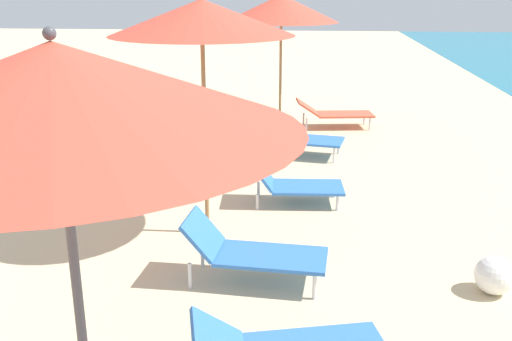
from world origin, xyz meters
name	(u,v)px	position (x,y,z in m)	size (l,w,h in m)	color
umbrella_second	(55,89)	(0.08, 3.87, 2.51)	(2.24, 2.24, 2.78)	#4C4C51
umbrella_third	(202,18)	(-0.02, 7.95, 2.59)	(2.09, 2.09, 2.85)	olive
lounger_third_shoreside	(294,184)	(1.01, 9.05, 0.29)	(1.29, 0.69, 0.62)	blue
lounger_third_inland	(251,251)	(0.64, 6.76, 0.35)	(1.49, 0.69, 0.70)	blue
umbrella_farthest	(281,9)	(0.62, 12.33, 2.51)	(2.10, 2.10, 2.82)	olive
lounger_farthest_shoreside	(334,113)	(1.70, 13.61, 0.33)	(1.69, 0.84, 0.60)	#D8593F
lounger_farthest_inland	(303,137)	(1.09, 11.41, 0.34)	(1.43, 0.90, 0.63)	blue
beach_ball	(494,275)	(3.07, 6.76, 0.20)	(0.39, 0.39, 0.39)	white
cooler_box	(220,109)	(-0.91, 14.56, 0.15)	(0.61, 0.49, 0.30)	#2659B2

